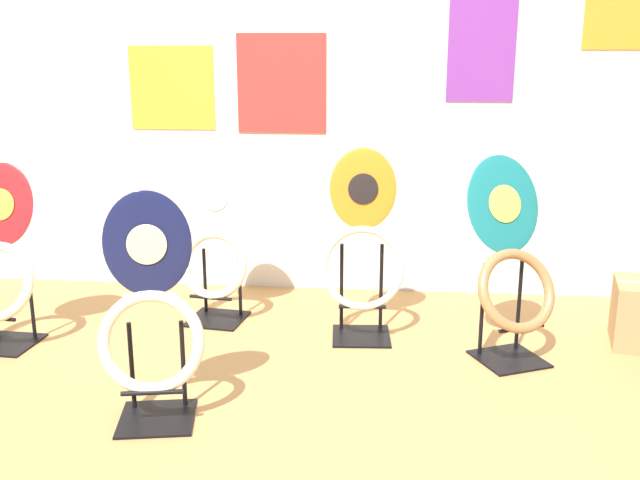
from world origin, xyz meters
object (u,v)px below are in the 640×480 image
Objects in this scene: toilet_seat_display_teal_sax at (511,267)px; toilet_seat_display_navy_moon at (151,323)px; toilet_seat_display_white_plain at (215,249)px; toilet_seat_display_orange_sun at (362,251)px.

toilet_seat_display_teal_sax is 1.58m from toilet_seat_display_navy_moon.
toilet_seat_display_orange_sun is at bearing -11.89° from toilet_seat_display_white_plain.
toilet_seat_display_teal_sax is 1.47m from toilet_seat_display_white_plain.
toilet_seat_display_orange_sun is 0.69m from toilet_seat_display_teal_sax.
toilet_seat_display_navy_moon is at bearing -88.98° from toilet_seat_display_white_plain.
toilet_seat_display_navy_moon is (-1.41, -0.71, -0.04)m from toilet_seat_display_teal_sax.
toilet_seat_display_teal_sax is at bearing -13.71° from toilet_seat_display_white_plain.
toilet_seat_display_orange_sun is 1.05× the size of toilet_seat_display_navy_moon.
toilet_seat_display_orange_sun is 0.78m from toilet_seat_display_white_plain.
toilet_seat_display_teal_sax is 1.04× the size of toilet_seat_display_navy_moon.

